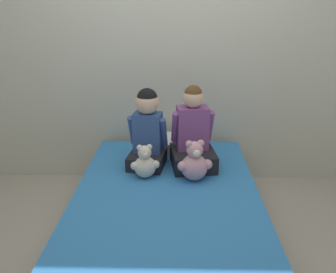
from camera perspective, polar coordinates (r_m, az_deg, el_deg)
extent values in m
plane|color=#B2A899|center=(2.82, -0.19, -16.18)|extent=(14.00, 14.00, 0.00)
cube|color=beige|center=(3.37, 0.29, 13.13)|extent=(8.00, 0.06, 2.50)
cube|color=#2D2D33|center=(2.76, -0.19, -14.40)|extent=(1.34, 1.96, 0.21)
cube|color=silver|center=(2.65, -0.19, -10.95)|extent=(1.31, 1.92, 0.18)
cube|color=#337FC6|center=(2.60, -0.20, -9.02)|extent=(1.32, 1.94, 0.03)
cube|color=black|center=(2.95, -3.37, -3.68)|extent=(0.33, 0.36, 0.11)
cube|color=#33518E|center=(2.91, -3.25, 0.67)|extent=(0.24, 0.18, 0.33)
sphere|color=beige|center=(2.83, -3.35, 5.45)|extent=(0.19, 0.19, 0.19)
sphere|color=black|center=(2.83, -3.37, 6.10)|extent=(0.17, 0.17, 0.17)
cylinder|color=#33518E|center=(2.94, -5.70, 0.97)|extent=(0.08, 0.15, 0.27)
cylinder|color=#33518E|center=(2.88, -0.76, 0.67)|extent=(0.08, 0.15, 0.27)
cube|color=black|center=(2.94, 4.01, -3.50)|extent=(0.39, 0.42, 0.14)
cube|color=#7F4789|center=(2.90, 3.94, 1.42)|extent=(0.27, 0.20, 0.35)
sphere|color=beige|center=(2.83, 4.06, 6.23)|extent=(0.16, 0.16, 0.16)
sphere|color=brown|center=(2.82, 4.08, 6.79)|extent=(0.14, 0.14, 0.14)
cylinder|color=#7F4789|center=(2.88, 1.16, 1.49)|extent=(0.07, 0.15, 0.28)
cylinder|color=#7F4789|center=(2.93, 6.67, 1.67)|extent=(0.07, 0.15, 0.28)
sphere|color=silver|center=(2.76, -3.71, -4.86)|extent=(0.17, 0.17, 0.17)
sphere|color=silver|center=(2.71, -3.77, -2.54)|extent=(0.11, 0.11, 0.11)
sphere|color=beige|center=(2.67, -3.66, -3.02)|extent=(0.05, 0.05, 0.05)
sphere|color=silver|center=(2.69, -4.59, -1.79)|extent=(0.04, 0.04, 0.04)
sphere|color=silver|center=(2.70, -2.99, -1.69)|extent=(0.04, 0.04, 0.04)
sphere|color=silver|center=(2.73, -5.36, -4.73)|extent=(0.06, 0.06, 0.06)
sphere|color=silver|center=(2.75, -2.01, -4.49)|extent=(0.06, 0.06, 0.06)
sphere|color=#DBA3B2|center=(2.72, 4.23, -4.92)|extent=(0.20, 0.20, 0.20)
sphere|color=#DBA3B2|center=(2.66, 4.31, -2.11)|extent=(0.13, 0.13, 0.13)
sphere|color=white|center=(2.61, 4.59, -2.68)|extent=(0.06, 0.06, 0.06)
sphere|color=#DBA3B2|center=(2.63, 3.39, -1.19)|extent=(0.05, 0.05, 0.05)
sphere|color=#DBA3B2|center=(2.65, 5.29, -1.07)|extent=(0.05, 0.05, 0.05)
sphere|color=#DBA3B2|center=(2.67, 2.34, -4.78)|extent=(0.08, 0.08, 0.08)
sphere|color=#DBA3B2|center=(2.71, 6.32, -4.46)|extent=(0.08, 0.08, 0.08)
cube|color=white|center=(3.28, 0.17, -1.13)|extent=(0.56, 0.34, 0.11)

